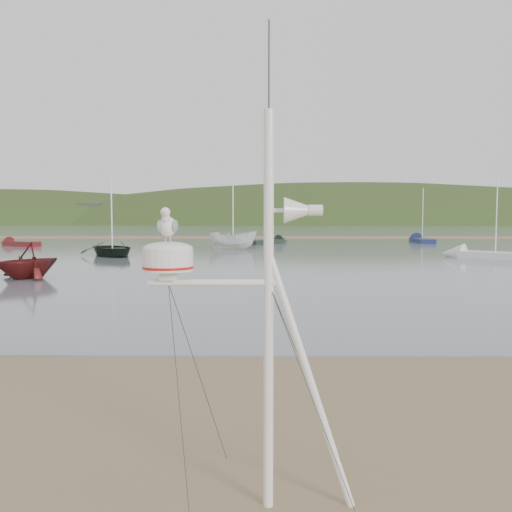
{
  "coord_description": "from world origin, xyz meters",
  "views": [
    {
      "loc": [
        1.85,
        -7.44,
        3.02
      ],
      "look_at": [
        1.77,
        1.0,
        2.4
      ],
      "focal_mm": 38.0,
      "sensor_mm": 36.0,
      "label": 1
    }
  ],
  "objects_px": {
    "mast_rig": "(263,395)",
    "sailboat_blue_far": "(418,240)",
    "boat_white": "(233,225)",
    "sailboat_dark_mid": "(275,241)",
    "boat_dark": "(112,221)",
    "sailboat_white_near": "(473,254)",
    "boat_red": "(27,244)",
    "dinghy_red_far": "(13,243)"
  },
  "relations": [
    {
      "from": "boat_red",
      "to": "boat_white",
      "type": "xyz_separation_m",
      "value": [
        8.72,
        23.34,
        0.54
      ]
    },
    {
      "from": "boat_red",
      "to": "sailboat_dark_mid",
      "type": "relative_size",
      "value": 0.55
    },
    {
      "from": "boat_white",
      "to": "sailboat_dark_mid",
      "type": "relative_size",
      "value": 0.73
    },
    {
      "from": "sailboat_dark_mid",
      "to": "sailboat_blue_far",
      "type": "relative_size",
      "value": 0.87
    },
    {
      "from": "boat_dark",
      "to": "sailboat_white_near",
      "type": "relative_size",
      "value": 0.86
    },
    {
      "from": "mast_rig",
      "to": "dinghy_red_far",
      "type": "bearing_deg",
      "value": 117.1
    },
    {
      "from": "boat_white",
      "to": "sailboat_white_near",
      "type": "relative_size",
      "value": 0.7
    },
    {
      "from": "boat_white",
      "to": "dinghy_red_far",
      "type": "relative_size",
      "value": 0.79
    },
    {
      "from": "sailboat_white_near",
      "to": "sailboat_blue_far",
      "type": "bearing_deg",
      "value": 82.67
    },
    {
      "from": "sailboat_dark_mid",
      "to": "boat_dark",
      "type": "bearing_deg",
      "value": -123.82
    },
    {
      "from": "boat_white",
      "to": "sailboat_dark_mid",
      "type": "xyz_separation_m",
      "value": [
        4.03,
        10.47,
        -1.94
      ]
    },
    {
      "from": "sailboat_blue_far",
      "to": "boat_dark",
      "type": "bearing_deg",
      "value": -142.21
    },
    {
      "from": "sailboat_dark_mid",
      "to": "sailboat_white_near",
      "type": "bearing_deg",
      "value": -56.25
    },
    {
      "from": "boat_red",
      "to": "boat_dark",
      "type": "bearing_deg",
      "value": 123.04
    },
    {
      "from": "sailboat_white_near",
      "to": "dinghy_red_far",
      "type": "distance_m",
      "value": 43.58
    },
    {
      "from": "mast_rig",
      "to": "sailboat_white_near",
      "type": "height_order",
      "value": "sailboat_white_near"
    },
    {
      "from": "dinghy_red_far",
      "to": "mast_rig",
      "type": "bearing_deg",
      "value": -62.9
    },
    {
      "from": "boat_red",
      "to": "sailboat_blue_far",
      "type": "bearing_deg",
      "value": 85.02
    },
    {
      "from": "sailboat_blue_far",
      "to": "boat_red",
      "type": "bearing_deg",
      "value": -128.14
    },
    {
      "from": "boat_dark",
      "to": "boat_red",
      "type": "distance_m",
      "value": 14.85
    },
    {
      "from": "sailboat_white_near",
      "to": "boat_white",
      "type": "bearing_deg",
      "value": 150.34
    },
    {
      "from": "boat_dark",
      "to": "sailboat_blue_far",
      "type": "bearing_deg",
      "value": 4.93
    },
    {
      "from": "boat_dark",
      "to": "mast_rig",
      "type": "bearing_deg",
      "value": -105.15
    },
    {
      "from": "sailboat_dark_mid",
      "to": "sailboat_blue_far",
      "type": "distance_m",
      "value": 17.4
    },
    {
      "from": "mast_rig",
      "to": "dinghy_red_far",
      "type": "height_order",
      "value": "mast_rig"
    },
    {
      "from": "boat_white",
      "to": "dinghy_red_far",
      "type": "xyz_separation_m",
      "value": [
        -22.77,
        5.75,
        -1.95
      ]
    },
    {
      "from": "sailboat_blue_far",
      "to": "dinghy_red_far",
      "type": "bearing_deg",
      "value": -168.72
    },
    {
      "from": "sailboat_white_near",
      "to": "sailboat_blue_far",
      "type": "relative_size",
      "value": 0.91
    },
    {
      "from": "mast_rig",
      "to": "sailboat_blue_far",
      "type": "relative_size",
      "value": 0.72
    },
    {
      "from": "dinghy_red_far",
      "to": "boat_dark",
      "type": "bearing_deg",
      "value": -45.38
    },
    {
      "from": "boat_red",
      "to": "sailboat_blue_far",
      "type": "xyz_separation_m",
      "value": [
        29.69,
        37.81,
        -1.4
      ]
    },
    {
      "from": "mast_rig",
      "to": "boat_white",
      "type": "xyz_separation_m",
      "value": [
        -2.57,
        43.77,
        1.04
      ]
    },
    {
      "from": "boat_white",
      "to": "sailboat_dark_mid",
      "type": "height_order",
      "value": "sailboat_dark_mid"
    },
    {
      "from": "mast_rig",
      "to": "boat_red",
      "type": "distance_m",
      "value": 23.35
    },
    {
      "from": "boat_red",
      "to": "boat_white",
      "type": "relative_size",
      "value": 0.76
    },
    {
      "from": "sailboat_white_near",
      "to": "boat_red",
      "type": "bearing_deg",
      "value": -153.55
    },
    {
      "from": "boat_dark",
      "to": "boat_white",
      "type": "xyz_separation_m",
      "value": [
        8.69,
        8.52,
        -0.48
      ]
    },
    {
      "from": "sailboat_dark_mid",
      "to": "sailboat_blue_far",
      "type": "bearing_deg",
      "value": 13.3
    },
    {
      "from": "mast_rig",
      "to": "boat_red",
      "type": "relative_size",
      "value": 1.49
    },
    {
      "from": "boat_white",
      "to": "sailboat_blue_far",
      "type": "height_order",
      "value": "sailboat_blue_far"
    },
    {
      "from": "boat_red",
      "to": "sailboat_white_near",
      "type": "xyz_separation_m",
      "value": [
        26.52,
        13.2,
        -1.4
      ]
    },
    {
      "from": "boat_dark",
      "to": "sailboat_white_near",
      "type": "distance_m",
      "value": 26.65
    }
  ]
}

